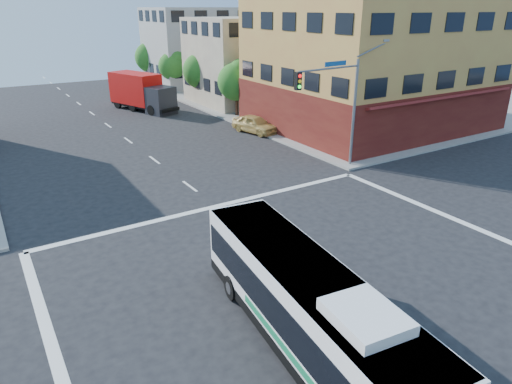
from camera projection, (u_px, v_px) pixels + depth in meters
ground at (333, 293)px, 17.13m from camera, size 120.00×120.00×0.00m
sidewalk_ne at (360, 86)px, 61.79m from camera, size 50.00×50.00×0.15m
corner_building_ne at (373, 58)px, 39.25m from camera, size 18.10×15.44×14.00m
building_east_near at (250, 61)px, 50.49m from camera, size 12.06×10.06×9.00m
building_east_far at (196, 47)px, 61.31m from camera, size 12.06×10.06×10.00m
signal_mast_ne at (337, 95)px, 28.06m from camera, size 7.91×1.13×8.07m
street_tree_a at (238, 79)px, 43.58m from camera, size 3.60×3.60×5.53m
street_tree_b at (201, 69)px, 49.81m from camera, size 3.80×3.80×5.79m
street_tree_c at (173, 64)px, 56.21m from camera, size 3.40×3.40×5.29m
street_tree_d at (150, 55)px, 62.35m from camera, size 4.00×4.00×6.03m
transit_bus at (307, 307)px, 13.82m from camera, size 3.46×10.84×3.15m
box_truck at (142, 93)px, 47.02m from camera, size 4.95×8.57×3.71m
parked_car at (255, 124)px, 38.81m from camera, size 2.75×4.66×1.49m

